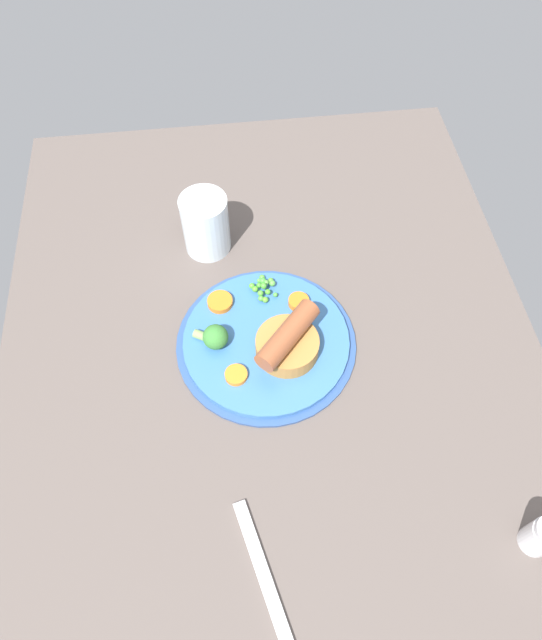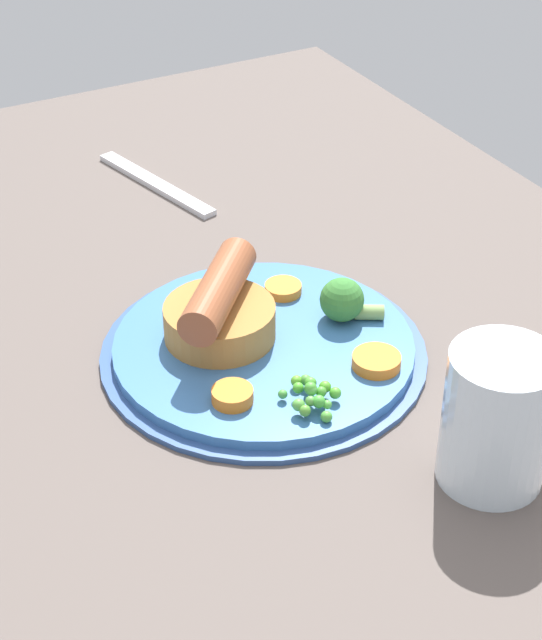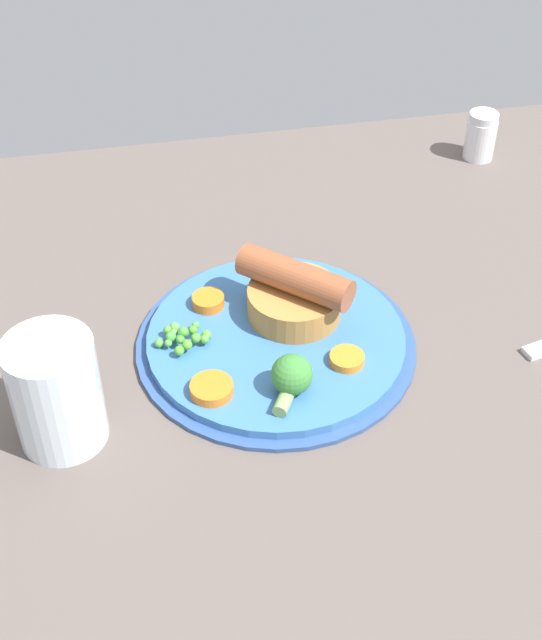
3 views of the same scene
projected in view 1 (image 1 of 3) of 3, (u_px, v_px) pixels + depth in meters
The scene contains 11 objects.
dining_table at pixel (273, 372), 84.10cm from camera, with size 110.00×80.00×3.00cm, color #564C47.
dinner_plate at pixel (266, 342), 84.50cm from camera, with size 26.72×26.72×1.40cm.
sausage_pudding at pixel (287, 342), 80.63cm from camera, with size 10.58×10.08×6.10cm.
pea_pile at pixel (263, 287), 87.71cm from camera, with size 5.39×4.25×1.92cm.
broccoli_floret_near at pixel (214, 337), 81.92cm from camera, with size 4.19×5.27×3.72cm.
carrot_slice_0 at pixel (236, 375), 80.11cm from camera, with size 3.21×3.21×0.84cm, color orange.
carrot_slice_1 at pixel (220, 302), 86.79cm from camera, with size 3.87×3.87×0.97cm, color orange.
carrot_slice_2 at pixel (299, 302), 86.74cm from camera, with size 3.17×3.17×1.08cm, color orange.
fork at pixel (263, 574), 67.46cm from camera, with size 18.00×1.60×0.60cm, color silver.
drinking_glass at pixel (206, 224), 90.92cm from camera, with size 7.55×7.55×10.42cm, color silver.
salt_shaker at pixel (542, 536), 67.26cm from camera, with size 3.74×3.74×6.02cm.
Camera 1 is at (-38.77, 4.97, 76.35)cm, focal length 32.00 mm.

